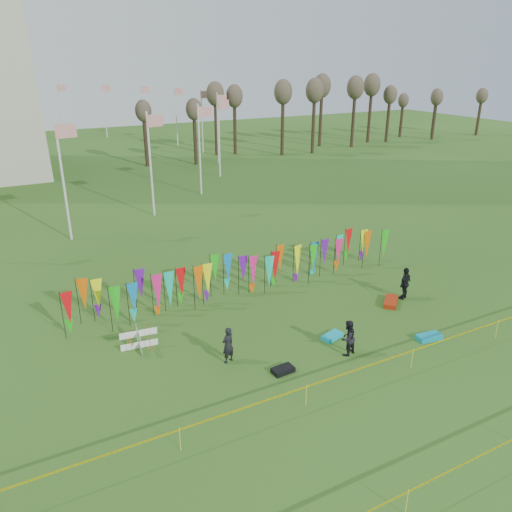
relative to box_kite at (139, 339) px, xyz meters
name	(u,v)px	position (x,y,z in m)	size (l,w,h in m)	color
ground	(328,368)	(6.37, -5.02, -0.45)	(160.00, 160.00, 0.00)	#2B4E15
banner_row	(248,270)	(6.65, 2.73, 0.87)	(18.64, 0.64, 2.21)	black
caution_tape_near	(349,373)	(6.14, -6.56, 0.33)	(26.00, 0.02, 0.90)	#FFF705
caution_tape_far	(460,467)	(6.14, -11.72, 0.33)	(26.00, 0.02, 0.90)	#FFF705
tree_line	(335,101)	(38.37, 38.98, 5.72)	(53.92, 1.92, 7.84)	#36291B
box_kite	(139,339)	(0.00, 0.00, 0.00)	(0.81, 0.81, 0.90)	red
person_left	(228,345)	(2.97, -2.71, 0.35)	(0.58, 0.43, 1.59)	black
person_mid	(348,338)	(7.65, -4.53, 0.34)	(0.77, 0.47, 1.58)	black
person_right	(405,283)	(13.52, -1.66, 0.42)	(1.01, 0.58, 1.73)	black
kite_bag_turquoise	(332,336)	(7.87, -3.19, -0.35)	(1.00, 0.50, 0.20)	#0DB3D1
kite_bag_red	(391,302)	(12.49, -1.84, -0.33)	(1.34, 0.61, 0.25)	#A9270B
kite_bag_black	(283,370)	(4.59, -4.40, -0.35)	(0.88, 0.51, 0.20)	black
kite_bag_teal	(429,337)	(11.66, -5.27, -0.34)	(1.14, 0.55, 0.22)	#0C97B4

